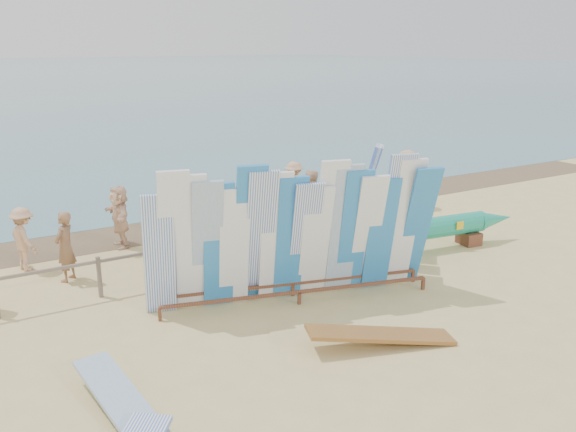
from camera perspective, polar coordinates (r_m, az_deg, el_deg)
ground at (r=11.69m, az=-3.61°, el=-10.58°), size 160.00×160.00×0.00m
wet_sand_strip at (r=17.97m, az=-14.24°, el=-1.46°), size 40.00×2.60×0.01m
fence at (r=13.98m, az=-9.33°, el=-3.43°), size 12.08×0.08×0.90m
main_surfboard_rack at (r=12.46m, az=0.82°, el=-2.02°), size 6.08×2.35×3.06m
side_surfboard_rack at (r=14.46m, az=6.77°, el=0.41°), size 2.39×2.48×3.03m
outrigger_canoe at (r=15.92m, az=12.00°, el=-1.43°), size 6.21×1.30×0.88m
vendor_table at (r=13.79m, az=5.46°, el=-4.82°), size 0.93×0.80×1.04m
flat_board_c at (r=11.23m, az=8.65°, el=-11.89°), size 2.72×1.44×0.43m
flat_board_a at (r=9.57m, az=-14.97°, el=-17.65°), size 0.88×2.74×0.39m
beach_chair_left at (r=14.50m, az=-9.98°, el=-4.34°), size 0.60×0.62×0.86m
beach_chair_right at (r=15.68m, az=-4.61°, el=-2.49°), size 0.66×0.68×0.95m
stroller at (r=15.97m, az=-0.94°, el=-1.65°), size 0.72×0.85×0.99m
beachgoer_6 at (r=15.74m, az=-6.34°, el=-0.28°), size 0.91×0.60×1.70m
beachgoer_3 at (r=15.62m, az=-23.48°, el=-1.98°), size 0.67×1.06×1.53m
beachgoer_9 at (r=19.32m, az=0.54°, el=2.73°), size 0.71×1.13×1.62m
beachgoer_1 at (r=14.55m, az=-20.13°, el=-2.71°), size 0.64×0.65×1.62m
beachgoer_4 at (r=14.68m, az=-9.50°, el=-1.73°), size 0.86×1.03×1.64m
beachgoer_extra_0 at (r=20.26m, az=10.98°, el=3.45°), size 1.30×0.74×1.89m
beachgoer_5 at (r=16.53m, az=-15.47°, el=-0.06°), size 0.59×1.56×1.66m
beachgoer_8 at (r=16.78m, az=2.04°, el=1.15°), size 1.02×0.81×1.89m
beachgoer_10 at (r=18.49m, az=6.41°, el=1.98°), size 0.73×1.02×1.59m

